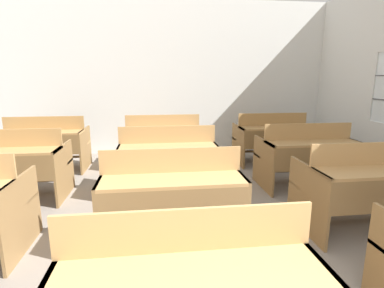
% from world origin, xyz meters
% --- Properties ---
extents(wall_back, '(6.78, 0.06, 3.11)m').
position_xyz_m(wall_back, '(0.00, 6.23, 1.55)').
color(wall_back, silver).
rests_on(wall_back, ground_plane).
extents(bench_second_center, '(1.29, 0.80, 0.93)m').
position_xyz_m(bench_second_center, '(-0.16, 2.49, 0.48)').
color(bench_second_center, olive).
rests_on(bench_second_center, ground_plane).
extents(bench_second_right, '(1.29, 0.80, 0.93)m').
position_xyz_m(bench_second_right, '(1.84, 2.49, 0.48)').
color(bench_second_right, olive).
rests_on(bench_second_right, ground_plane).
extents(bench_third_left, '(1.29, 0.80, 0.93)m').
position_xyz_m(bench_third_left, '(-2.14, 3.79, 0.48)').
color(bench_third_left, olive).
rests_on(bench_third_left, ground_plane).
extents(bench_third_center, '(1.29, 0.80, 0.93)m').
position_xyz_m(bench_third_center, '(-0.14, 3.79, 0.48)').
color(bench_third_center, olive).
rests_on(bench_third_center, ground_plane).
extents(bench_third_right, '(1.29, 0.80, 0.93)m').
position_xyz_m(bench_third_right, '(1.86, 3.78, 0.48)').
color(bench_third_right, olive).
rests_on(bench_third_right, ground_plane).
extents(bench_back_left, '(1.29, 0.80, 0.93)m').
position_xyz_m(bench_back_left, '(-2.14, 5.07, 0.48)').
color(bench_back_left, olive).
rests_on(bench_back_left, ground_plane).
extents(bench_back_center, '(1.29, 0.80, 0.93)m').
position_xyz_m(bench_back_center, '(-0.16, 5.06, 0.48)').
color(bench_back_center, olive).
rests_on(bench_back_center, ground_plane).
extents(bench_back_right, '(1.29, 0.80, 0.93)m').
position_xyz_m(bench_back_right, '(1.85, 5.07, 0.48)').
color(bench_back_right, olive).
rests_on(bench_back_right, ground_plane).
extents(wastepaper_bin, '(0.26, 0.26, 0.35)m').
position_xyz_m(wastepaper_bin, '(3.02, 5.88, 0.17)').
color(wastepaper_bin, '#474C51').
rests_on(wastepaper_bin, ground_plane).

